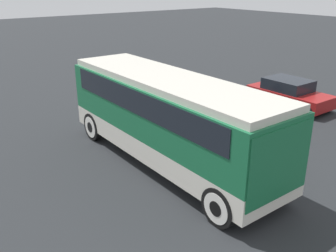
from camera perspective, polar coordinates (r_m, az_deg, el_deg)
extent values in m
plane|color=#26282B|center=(13.39, 0.00, -5.64)|extent=(120.00, 120.00, 0.00)
cube|color=silver|center=(13.03, 0.00, -2.34)|extent=(9.20, 2.46, 0.73)
cube|color=#19663D|center=(12.59, 0.00, 2.76)|extent=(9.20, 2.46, 1.71)
cube|color=black|center=(12.46, 0.00, 4.60)|extent=(8.09, 2.50, 0.77)
cube|color=beige|center=(12.32, 0.00, 7.03)|extent=(9.01, 2.26, 0.22)
cube|color=#19663D|center=(9.78, 16.00, -5.32)|extent=(0.36, 2.36, 1.96)
cylinder|color=black|center=(10.05, 7.84, -12.13)|extent=(1.12, 0.28, 1.12)
cylinder|color=silver|center=(10.05, 7.84, -12.13)|extent=(0.87, 0.30, 0.87)
cylinder|color=black|center=(10.05, 7.84, -12.13)|extent=(0.42, 0.32, 0.42)
cylinder|color=black|center=(11.55, 15.89, -8.07)|extent=(1.12, 0.28, 1.12)
cylinder|color=silver|center=(11.55, 15.89, -8.07)|extent=(0.87, 0.30, 0.87)
cylinder|color=black|center=(11.55, 15.89, -8.07)|extent=(0.42, 0.32, 0.42)
cylinder|color=black|center=(15.42, -11.33, -0.07)|extent=(1.12, 0.28, 1.12)
cylinder|color=silver|center=(15.42, -11.33, -0.07)|extent=(0.87, 0.30, 0.87)
cylinder|color=black|center=(15.42, -11.33, -0.07)|extent=(0.42, 0.32, 0.42)
cylinder|color=black|center=(16.43, -4.33, 1.64)|extent=(1.12, 0.28, 1.12)
cylinder|color=silver|center=(16.43, -4.33, 1.64)|extent=(0.87, 0.30, 0.87)
cylinder|color=black|center=(16.43, -4.33, 1.64)|extent=(0.42, 0.32, 0.42)
cube|color=maroon|center=(20.19, 18.02, 4.33)|extent=(4.19, 1.86, 0.61)
cube|color=black|center=(20.13, 17.82, 6.05)|extent=(2.18, 1.68, 0.56)
cylinder|color=black|center=(18.72, 20.52, 1.99)|extent=(0.63, 0.22, 0.63)
cylinder|color=black|center=(18.72, 20.52, 1.99)|extent=(0.24, 0.26, 0.24)
cylinder|color=black|center=(20.11, 23.16, 2.90)|extent=(0.63, 0.22, 0.63)
cylinder|color=black|center=(20.11, 23.16, 2.90)|extent=(0.24, 0.26, 0.24)
cylinder|color=black|center=(20.57, 12.85, 4.48)|extent=(0.63, 0.22, 0.63)
cylinder|color=black|center=(20.57, 12.85, 4.48)|extent=(0.24, 0.26, 0.24)
cylinder|color=black|center=(21.84, 15.74, 5.19)|extent=(0.63, 0.22, 0.63)
cylinder|color=black|center=(21.84, 15.74, 5.19)|extent=(0.24, 0.26, 0.24)
cube|color=silver|center=(17.29, 11.44, 2.34)|extent=(4.42, 1.88, 0.63)
cube|color=black|center=(17.23, 11.14, 4.26)|extent=(2.30, 1.69, 0.49)
cylinder|color=black|center=(15.72, 13.92, -0.69)|extent=(0.70, 0.22, 0.70)
cylinder|color=black|center=(15.72, 13.92, -0.69)|extent=(0.27, 0.26, 0.27)
cylinder|color=black|center=(17.01, 17.59, 0.62)|extent=(0.70, 0.22, 0.70)
cylinder|color=black|center=(17.01, 17.59, 0.62)|extent=(0.27, 0.26, 0.27)
cylinder|color=black|center=(17.91, 5.48, 2.57)|extent=(0.70, 0.22, 0.70)
cylinder|color=black|center=(17.91, 5.48, 2.57)|extent=(0.27, 0.26, 0.27)
cylinder|color=black|center=(19.05, 9.28, 3.54)|extent=(0.70, 0.22, 0.70)
cylinder|color=black|center=(19.05, 9.28, 3.54)|extent=(0.27, 0.26, 0.27)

